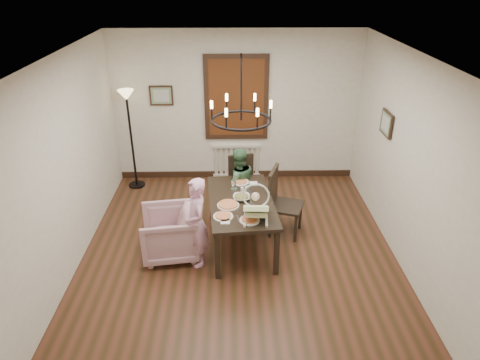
{
  "coord_description": "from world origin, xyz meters",
  "views": [
    {
      "loc": [
        -0.08,
        -5.09,
        3.77
      ],
      "look_at": [
        0.02,
        0.27,
        1.05
      ],
      "focal_mm": 32.0,
      "sensor_mm": 36.0,
      "label": 1
    }
  ],
  "objects_px": {
    "chair_right": "(286,202)",
    "seated_man": "(238,190)",
    "dining_table": "(241,205)",
    "elderly_woman": "(197,230)",
    "chair_far": "(243,185)",
    "baby_bouncer": "(256,207)",
    "drinking_glass": "(252,199)",
    "floor_lamp": "(132,141)",
    "armchair": "(169,233)"
  },
  "relations": [
    {
      "from": "chair_right",
      "to": "seated_man",
      "type": "relative_size",
      "value": 1.06
    },
    {
      "from": "armchair",
      "to": "seated_man",
      "type": "distance_m",
      "value": 1.41
    },
    {
      "from": "baby_bouncer",
      "to": "floor_lamp",
      "type": "bearing_deg",
      "value": 134.5
    },
    {
      "from": "elderly_woman",
      "to": "baby_bouncer",
      "type": "distance_m",
      "value": 0.88
    },
    {
      "from": "dining_table",
      "to": "drinking_glass",
      "type": "bearing_deg",
      "value": -37.26
    },
    {
      "from": "chair_far",
      "to": "chair_right",
      "type": "height_order",
      "value": "chair_right"
    },
    {
      "from": "dining_table",
      "to": "floor_lamp",
      "type": "relative_size",
      "value": 0.93
    },
    {
      "from": "seated_man",
      "to": "baby_bouncer",
      "type": "distance_m",
      "value": 1.33
    },
    {
      "from": "armchair",
      "to": "baby_bouncer",
      "type": "bearing_deg",
      "value": 70.33
    },
    {
      "from": "chair_right",
      "to": "dining_table",
      "type": "bearing_deg",
      "value": 131.14
    },
    {
      "from": "chair_right",
      "to": "elderly_woman",
      "type": "bearing_deg",
      "value": 137.13
    },
    {
      "from": "drinking_glass",
      "to": "floor_lamp",
      "type": "bearing_deg",
      "value": 135.84
    },
    {
      "from": "dining_table",
      "to": "armchair",
      "type": "xyz_separation_m",
      "value": [
        -1.02,
        -0.23,
        -0.31
      ]
    },
    {
      "from": "dining_table",
      "to": "floor_lamp",
      "type": "xyz_separation_m",
      "value": [
        -1.94,
        1.93,
        0.23
      ]
    },
    {
      "from": "dining_table",
      "to": "chair_far",
      "type": "distance_m",
      "value": 0.98
    },
    {
      "from": "floor_lamp",
      "to": "elderly_woman",
      "type": "bearing_deg",
      "value": -60.6
    },
    {
      "from": "chair_right",
      "to": "drinking_glass",
      "type": "bearing_deg",
      "value": 143.61
    },
    {
      "from": "chair_right",
      "to": "floor_lamp",
      "type": "relative_size",
      "value": 0.6
    },
    {
      "from": "seated_man",
      "to": "floor_lamp",
      "type": "height_order",
      "value": "floor_lamp"
    },
    {
      "from": "armchair",
      "to": "floor_lamp",
      "type": "distance_m",
      "value": 2.41
    },
    {
      "from": "chair_right",
      "to": "baby_bouncer",
      "type": "distance_m",
      "value": 1.0
    },
    {
      "from": "armchair",
      "to": "drinking_glass",
      "type": "xyz_separation_m",
      "value": [
        1.17,
        0.14,
        0.46
      ]
    },
    {
      "from": "chair_right",
      "to": "baby_bouncer",
      "type": "bearing_deg",
      "value": 165.11
    },
    {
      "from": "chair_far",
      "to": "baby_bouncer",
      "type": "xyz_separation_m",
      "value": [
        0.12,
        -1.45,
        0.44
      ]
    },
    {
      "from": "baby_bouncer",
      "to": "drinking_glass",
      "type": "bearing_deg",
      "value": 98.32
    },
    {
      "from": "armchair",
      "to": "elderly_woman",
      "type": "bearing_deg",
      "value": 57.13
    },
    {
      "from": "seated_man",
      "to": "drinking_glass",
      "type": "height_order",
      "value": "seated_man"
    },
    {
      "from": "baby_bouncer",
      "to": "drinking_glass",
      "type": "height_order",
      "value": "baby_bouncer"
    },
    {
      "from": "armchair",
      "to": "floor_lamp",
      "type": "bearing_deg",
      "value": -164.84
    },
    {
      "from": "armchair",
      "to": "baby_bouncer",
      "type": "relative_size",
      "value": 1.52
    },
    {
      "from": "chair_far",
      "to": "armchair",
      "type": "xyz_separation_m",
      "value": [
        -1.08,
        -1.19,
        -0.13
      ]
    },
    {
      "from": "elderly_woman",
      "to": "chair_far",
      "type": "bearing_deg",
      "value": 137.25
    },
    {
      "from": "chair_far",
      "to": "floor_lamp",
      "type": "height_order",
      "value": "floor_lamp"
    },
    {
      "from": "chair_right",
      "to": "seated_man",
      "type": "xyz_separation_m",
      "value": [
        -0.72,
        0.48,
        -0.03
      ]
    },
    {
      "from": "armchair",
      "to": "floor_lamp",
      "type": "xyz_separation_m",
      "value": [
        -0.92,
        2.16,
        0.54
      ]
    },
    {
      "from": "chair_far",
      "to": "baby_bouncer",
      "type": "height_order",
      "value": "baby_bouncer"
    },
    {
      "from": "chair_right",
      "to": "floor_lamp",
      "type": "xyz_separation_m",
      "value": [
        -2.63,
        1.65,
        0.36
      ]
    },
    {
      "from": "drinking_glass",
      "to": "baby_bouncer",
      "type": "bearing_deg",
      "value": -84.88
    },
    {
      "from": "seated_man",
      "to": "baby_bouncer",
      "type": "bearing_deg",
      "value": 82.69
    },
    {
      "from": "baby_bouncer",
      "to": "armchair",
      "type": "bearing_deg",
      "value": 171.33
    },
    {
      "from": "chair_far",
      "to": "seated_man",
      "type": "bearing_deg",
      "value": -127.39
    },
    {
      "from": "chair_far",
      "to": "chair_right",
      "type": "relative_size",
      "value": 0.9
    },
    {
      "from": "dining_table",
      "to": "baby_bouncer",
      "type": "bearing_deg",
      "value": -74.22
    },
    {
      "from": "chair_far",
      "to": "baby_bouncer",
      "type": "bearing_deg",
      "value": -97.09
    },
    {
      "from": "dining_table",
      "to": "chair_right",
      "type": "bearing_deg",
      "value": 17.49
    },
    {
      "from": "seated_man",
      "to": "baby_bouncer",
      "type": "relative_size",
      "value": 1.96
    },
    {
      "from": "dining_table",
      "to": "drinking_glass",
      "type": "distance_m",
      "value": 0.23
    },
    {
      "from": "chair_far",
      "to": "floor_lamp",
      "type": "relative_size",
      "value": 0.54
    },
    {
      "from": "baby_bouncer",
      "to": "floor_lamp",
      "type": "relative_size",
      "value": 0.29
    },
    {
      "from": "elderly_woman",
      "to": "floor_lamp",
      "type": "xyz_separation_m",
      "value": [
        -1.33,
        2.35,
        0.36
      ]
    }
  ]
}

